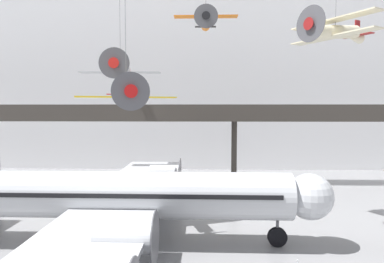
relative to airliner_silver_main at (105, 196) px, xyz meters
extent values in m
cube|color=white|center=(10.62, 29.93, 9.77)|extent=(140.00, 3.00, 26.28)
cube|color=#38332D|center=(10.62, 18.90, 4.77)|extent=(110.00, 3.20, 0.90)
cube|color=#38332D|center=(10.62, 17.36, 5.77)|extent=(110.00, 0.12, 1.10)
cylinder|color=#38332D|center=(10.62, 19.86, 0.47)|extent=(0.70, 0.70, 7.69)
cylinder|color=#B7BABF|center=(0.10, 0.00, 0.08)|extent=(24.91, 3.40, 3.17)
sphere|color=#B7BABF|center=(13.78, -0.13, 0.08)|extent=(3.10, 3.10, 3.10)
cube|color=black|center=(0.10, 0.00, 0.39)|extent=(23.18, 3.45, 0.28)
cube|color=#B7BABF|center=(1.06, 9.53, -0.64)|extent=(5.94, 15.97, 0.28)
cylinder|color=#B7BABF|center=(2.76, 6.01, -0.59)|extent=(2.91, 1.55, 1.52)
cylinder|color=#4C4C51|center=(4.35, 6.00, -0.59)|extent=(0.09, 2.89, 2.89)
cylinder|color=#B7BABF|center=(2.81, 11.42, -0.59)|extent=(2.91, 1.55, 1.52)
cylinder|color=#4C4C51|center=(4.40, 11.41, -0.59)|extent=(0.09, 2.89, 2.89)
cylinder|color=#B7BABF|center=(2.65, -6.06, -0.59)|extent=(2.91, 1.55, 1.52)
cylinder|color=#4C4C51|center=(4.24, -6.08, -0.59)|extent=(0.09, 2.89, 2.89)
cylinder|color=#4C4C51|center=(11.67, -0.11, -2.11)|extent=(0.20, 0.20, 1.21)
cylinder|color=black|center=(11.67, -0.11, -2.72)|extent=(1.30, 0.39, 1.30)
cylinder|color=#4C4C51|center=(0.41, 2.53, -2.11)|extent=(0.20, 0.20, 1.21)
cylinder|color=black|center=(0.41, 2.53, -2.72)|extent=(1.30, 0.39, 1.30)
cylinder|color=#4C4C51|center=(0.37, -2.54, -2.11)|extent=(0.20, 0.20, 1.21)
cylinder|color=black|center=(0.37, -2.54, -2.72)|extent=(1.30, 0.39, 1.30)
cylinder|color=yellow|center=(0.76, 3.58, 7.09)|extent=(2.58, 5.08, 1.07)
cone|color=red|center=(1.59, 1.09, 7.11)|extent=(1.15, 1.08, 0.93)
cylinder|color=#4C4C51|center=(1.65, 0.92, 7.11)|extent=(2.57, 0.90, 2.70)
cone|color=yellow|center=(-0.02, 5.89, 7.07)|extent=(1.26, 1.56, 0.89)
cube|color=yellow|center=(0.85, 3.29, 6.78)|extent=(7.56, 3.56, 0.10)
cube|color=red|center=(-0.12, 6.18, 7.71)|extent=(0.25, 0.60, 1.24)
cube|color=red|center=(-0.12, 6.18, 7.09)|extent=(2.75, 1.44, 0.06)
cylinder|color=slate|center=(0.76, 3.58, 13.26)|extent=(0.04, 0.04, 11.29)
cylinder|color=beige|center=(16.54, 3.63, 11.63)|extent=(4.66, 3.37, 1.49)
cone|color=maroon|center=(14.41, 2.32, 11.90)|extent=(1.14, 1.17, 0.89)
cylinder|color=#4C4C51|center=(14.26, 2.23, 11.92)|extent=(1.38, 2.22, 2.57)
cone|color=beige|center=(18.53, 4.84, 11.39)|extent=(1.60, 1.43, 0.97)
cube|color=beige|center=(16.29, 3.47, 12.42)|extent=(4.76, 6.77, 0.10)
cube|color=beige|center=(16.29, 3.47, 11.24)|extent=(4.76, 6.77, 0.10)
cube|color=maroon|center=(18.78, 4.99, 12.23)|extent=(0.53, 0.35, 1.19)
cube|color=maroon|center=(18.78, 4.99, 11.63)|extent=(1.84, 2.50, 0.06)
cylinder|color=silver|center=(-2.22, 14.40, 10.08)|extent=(1.39, 5.82, 1.70)
cone|color=red|center=(-2.12, 11.42, 10.35)|extent=(1.10, 0.98, 1.06)
cylinder|color=#4C4C51|center=(-2.11, 11.21, 10.37)|extent=(3.07, 0.15, 3.07)
cone|color=silver|center=(-2.32, 17.18, 9.82)|extent=(1.06, 1.65, 1.14)
cube|color=silver|center=(-2.21, 14.05, 9.72)|extent=(8.65, 1.70, 0.10)
cube|color=red|center=(-2.34, 17.52, 10.78)|extent=(0.08, 0.70, 1.42)
cube|color=red|center=(-2.34, 17.52, 10.08)|extent=(3.09, 0.80, 0.06)
cylinder|color=slate|center=(-2.22, 14.40, 14.86)|extent=(0.04, 0.04, 8.38)
cylinder|color=orange|center=(6.96, 12.57, 14.66)|extent=(0.88, 4.24, 1.01)
cone|color=black|center=(6.95, 10.37, 14.59)|extent=(0.79, 0.70, 0.79)
cylinder|color=#4C4C51|center=(6.95, 10.21, 14.58)|extent=(2.27, 0.04, 2.27)
cone|color=orange|center=(6.96, 14.63, 14.73)|extent=(0.74, 1.15, 0.78)
cube|color=orange|center=(6.96, 12.32, 15.08)|extent=(6.37, 1.04, 0.10)
cube|color=black|center=(6.96, 14.88, 15.19)|extent=(0.06, 0.51, 1.05)
cube|color=black|center=(6.96, 14.88, 14.66)|extent=(2.27, 0.52, 0.06)
sphere|color=#B2B5BA|center=(11.82, -4.43, -2.34)|extent=(0.10, 0.10, 0.10)
camera|label=1|loc=(6.57, -22.71, 6.02)|focal=32.00mm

